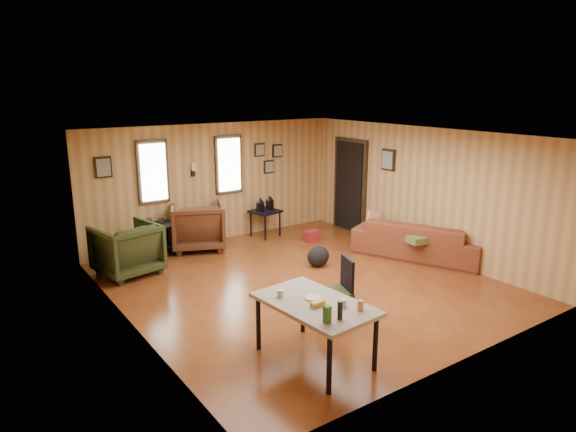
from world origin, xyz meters
The scene contains 11 objects.
room centered at (0.17, 0.27, 1.21)m, with size 5.54×6.04×2.44m.
sofa centered at (2.59, -0.15, 0.46)m, with size 2.36×0.69×0.92m, color brown.
recliner_brown centered at (-0.58, 2.65, 0.51)m, with size 0.99×0.93×1.02m, color #4E2A17.
recliner_green centered at (-2.17, 2.04, 0.49)m, with size 0.94×0.88×0.97m, color #273116.
end_table centered at (-1.38, 2.78, 0.41)m, with size 0.66×0.62×0.73m.
side_table centered at (0.96, 2.62, 0.59)m, with size 0.65×0.65×0.87m.
cooler centered at (1.55, 1.77, 0.11)m, with size 0.31×0.23×0.22m.
backpack centered at (0.72, 0.49, 0.18)m, with size 0.46×0.36×0.37m.
sofa_pillows centered at (2.31, 0.16, 0.49)m, with size 0.58×1.60×0.33m.
dining_table centered at (-1.28, -2.01, 0.66)m, with size 0.97×1.48×0.93m.
dining_chair centered at (-0.40, -1.40, 0.51)m, with size 0.52×0.52×0.90m.
Camera 1 is at (-4.64, -6.28, 3.14)m, focal length 32.00 mm.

